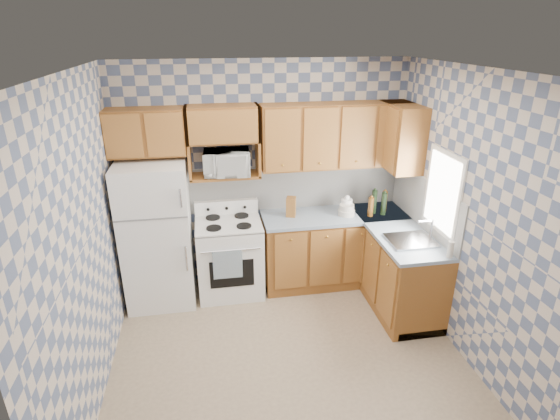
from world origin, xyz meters
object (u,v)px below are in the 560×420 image
object	(u,v)px
microwave	(227,163)
stove_body	(230,258)
electric_kettle	(347,206)
refrigerator	(157,234)

from	to	relation	value
microwave	stove_body	bearing A→B (deg)	-96.10
stove_body	electric_kettle	bearing A→B (deg)	1.62
microwave	electric_kettle	bearing A→B (deg)	-0.96
stove_body	electric_kettle	world-z (taller)	electric_kettle
stove_body	microwave	size ratio (longest dim) A/B	1.75
microwave	electric_kettle	size ratio (longest dim) A/B	2.99
stove_body	electric_kettle	xyz separation A→B (m)	(1.44, 0.04, 0.56)
microwave	refrigerator	bearing A→B (deg)	-165.34
microwave	electric_kettle	world-z (taller)	microwave
stove_body	electric_kettle	distance (m)	1.54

